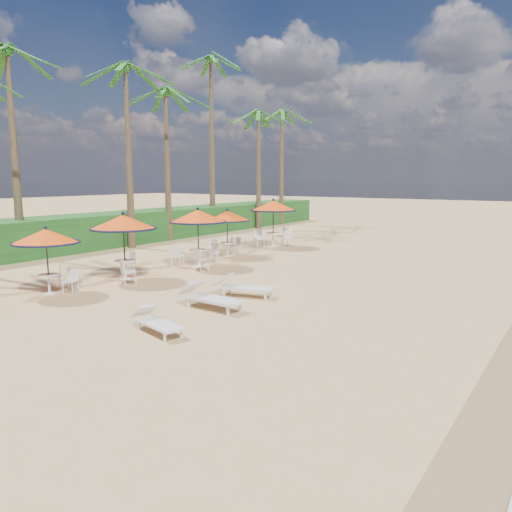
# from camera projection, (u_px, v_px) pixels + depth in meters

# --- Properties ---
(ground) EXTENTS (160.00, 160.00, 0.00)m
(ground) POSITION_uv_depth(u_px,v_px,m) (158.00, 324.00, 13.08)
(ground) COLOR tan
(ground) RESTS_ON ground
(scrub_hedge) EXTENTS (3.00, 40.00, 1.80)m
(scrub_hedge) POSITION_uv_depth(u_px,v_px,m) (127.00, 227.00, 29.41)
(scrub_hedge) COLOR #194716
(scrub_hedge) RESTS_ON ground
(station_0) EXTENTS (2.16, 2.16, 2.26)m
(station_0) POSITION_uv_depth(u_px,v_px,m) (48.00, 242.00, 16.22)
(station_0) COLOR black
(station_0) RESTS_ON ground
(station_1) EXTENTS (2.45, 2.45, 2.55)m
(station_1) POSITION_uv_depth(u_px,v_px,m) (124.00, 228.00, 18.41)
(station_1) COLOR black
(station_1) RESTS_ON ground
(station_2) EXTENTS (2.46, 2.46, 2.56)m
(station_2) POSITION_uv_depth(u_px,v_px,m) (198.00, 223.00, 21.17)
(station_2) COLOR black
(station_2) RESTS_ON ground
(station_3) EXTENTS (2.22, 2.22, 2.31)m
(station_3) POSITION_uv_depth(u_px,v_px,m) (227.00, 221.00, 24.15)
(station_3) COLOR black
(station_3) RESTS_ON ground
(station_4) EXTENTS (2.56, 2.56, 2.67)m
(station_4) POSITION_uv_depth(u_px,v_px,m) (274.00, 211.00, 27.40)
(station_4) COLOR black
(station_4) RESTS_ON ground
(lounger_near) EXTENTS (1.86, 0.99, 0.64)m
(lounger_near) POSITION_uv_depth(u_px,v_px,m) (155.00, 321.00, 12.33)
(lounger_near) COLOR white
(lounger_near) RESTS_ON ground
(lounger_mid) EXTENTS (2.18, 0.78, 0.77)m
(lounger_mid) POSITION_uv_depth(u_px,v_px,m) (208.00, 296.00, 14.59)
(lounger_mid) COLOR white
(lounger_mid) RESTS_ON ground
(lounger_far) EXTENTS (2.09, 1.11, 0.72)m
(lounger_far) POSITION_uv_depth(u_px,v_px,m) (241.00, 286.00, 16.10)
(lounger_far) COLOR white
(lounger_far) RESTS_ON ground
(palm_2) EXTENTS (5.00, 5.00, 9.76)m
(palm_2) POSITION_uv_depth(u_px,v_px,m) (8.00, 63.00, 22.65)
(palm_2) COLOR brown
(palm_2) RESTS_ON ground
(palm_3) EXTENTS (5.00, 5.00, 9.72)m
(palm_3) POSITION_uv_depth(u_px,v_px,m) (126.00, 78.00, 25.92)
(palm_3) COLOR brown
(palm_3) RESTS_ON ground
(palm_4) EXTENTS (5.00, 5.00, 9.01)m
(palm_4) POSITION_uv_depth(u_px,v_px,m) (166.00, 101.00, 29.19)
(palm_4) COLOR brown
(palm_4) RESTS_ON ground
(palm_5) EXTENTS (5.00, 5.00, 12.01)m
(palm_5) POSITION_uv_depth(u_px,v_px,m) (211.00, 70.00, 33.81)
(palm_5) COLOR brown
(palm_5) RESTS_ON ground
(palm_6) EXTENTS (5.00, 5.00, 8.66)m
(palm_6) POSITION_uv_depth(u_px,v_px,m) (259.00, 121.00, 36.55)
(palm_6) COLOR brown
(palm_6) RESTS_ON ground
(palm_7) EXTENTS (5.00, 5.00, 9.11)m
(palm_7) POSITION_uv_depth(u_px,v_px,m) (282.00, 120.00, 39.79)
(palm_7) COLOR brown
(palm_7) RESTS_ON ground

